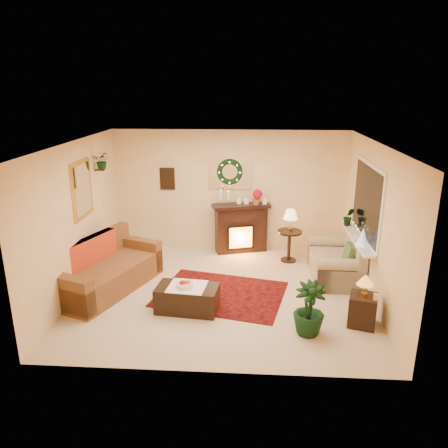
# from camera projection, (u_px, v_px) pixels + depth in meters

# --- Properties ---
(floor) EXTENTS (5.00, 5.00, 0.00)m
(floor) POSITION_uv_depth(u_px,v_px,m) (223.00, 292.00, 7.69)
(floor) COLOR beige
(floor) RESTS_ON ground
(ceiling) EXTENTS (5.00, 5.00, 0.00)m
(ceiling) POSITION_uv_depth(u_px,v_px,m) (223.00, 143.00, 6.89)
(ceiling) COLOR white
(ceiling) RESTS_ON ground
(wall_back) EXTENTS (5.00, 5.00, 0.00)m
(wall_back) POSITION_uv_depth(u_px,v_px,m) (230.00, 191.00, 9.43)
(wall_back) COLOR #EFD88C
(wall_back) RESTS_ON ground
(wall_front) EXTENTS (5.00, 5.00, 0.00)m
(wall_front) POSITION_uv_depth(u_px,v_px,m) (210.00, 279.00, 5.15)
(wall_front) COLOR #EFD88C
(wall_front) RESTS_ON ground
(wall_left) EXTENTS (4.50, 4.50, 0.00)m
(wall_left) POSITION_uv_depth(u_px,v_px,m) (77.00, 219.00, 7.45)
(wall_left) COLOR #EFD88C
(wall_left) RESTS_ON ground
(wall_right) EXTENTS (4.50, 4.50, 0.00)m
(wall_right) POSITION_uv_depth(u_px,v_px,m) (375.00, 225.00, 7.13)
(wall_right) COLOR #EFD88C
(wall_right) RESTS_ON ground
(area_rug) EXTENTS (2.42, 2.02, 0.01)m
(area_rug) POSITION_uv_depth(u_px,v_px,m) (221.00, 294.00, 7.61)
(area_rug) COLOR maroon
(area_rug) RESTS_ON floor
(sofa) EXTENTS (1.64, 2.31, 0.91)m
(sofa) POSITION_uv_depth(u_px,v_px,m) (107.00, 267.00, 7.67)
(sofa) COLOR #482B1D
(sofa) RESTS_ON floor
(red_throw) EXTENTS (0.79, 1.28, 0.02)m
(red_throw) POSITION_uv_depth(u_px,v_px,m) (105.00, 262.00, 7.80)
(red_throw) COLOR #DF4426
(red_throw) RESTS_ON sofa
(fireplace) EXTENTS (1.14, 0.63, 0.99)m
(fireplace) POSITION_uv_depth(u_px,v_px,m) (241.00, 227.00, 9.44)
(fireplace) COLOR #341E19
(fireplace) RESTS_ON floor
(poinsettia) EXTENTS (0.20, 0.20, 0.20)m
(poinsettia) POSITION_uv_depth(u_px,v_px,m) (258.00, 194.00, 9.15)
(poinsettia) COLOR #B4001F
(poinsettia) RESTS_ON fireplace
(mantel_candle_a) EXTENTS (0.06, 0.06, 0.19)m
(mantel_candle_a) POSITION_uv_depth(u_px,v_px,m) (221.00, 195.00, 9.21)
(mantel_candle_a) COLOR white
(mantel_candle_a) RESTS_ON fireplace
(mantel_candle_b) EXTENTS (0.06, 0.06, 0.17)m
(mantel_candle_b) POSITION_uv_depth(u_px,v_px,m) (228.00, 195.00, 9.19)
(mantel_candle_b) COLOR white
(mantel_candle_b) RESTS_ON fireplace
(mantel_mirror) EXTENTS (0.92, 0.02, 0.72)m
(mantel_mirror) POSITION_uv_depth(u_px,v_px,m) (230.00, 173.00, 9.29)
(mantel_mirror) COLOR white
(mantel_mirror) RESTS_ON wall_back
(wreath) EXTENTS (0.55, 0.11, 0.55)m
(wreath) POSITION_uv_depth(u_px,v_px,m) (230.00, 172.00, 9.24)
(wreath) COLOR #194719
(wreath) RESTS_ON wall_back
(wall_art) EXTENTS (0.32, 0.03, 0.48)m
(wall_art) POSITION_uv_depth(u_px,v_px,m) (167.00, 179.00, 9.42)
(wall_art) COLOR #381E11
(wall_art) RESTS_ON wall_back
(gold_mirror) EXTENTS (0.03, 0.84, 1.00)m
(gold_mirror) POSITION_uv_depth(u_px,v_px,m) (82.00, 189.00, 7.59)
(gold_mirror) COLOR gold
(gold_mirror) RESTS_ON wall_left
(hanging_plant) EXTENTS (0.33, 0.28, 0.36)m
(hanging_plant) POSITION_uv_depth(u_px,v_px,m) (103.00, 169.00, 8.23)
(hanging_plant) COLOR #194719
(hanging_plant) RESTS_ON wall_left
(loveseat) EXTENTS (0.85, 1.45, 0.84)m
(loveseat) POSITION_uv_depth(u_px,v_px,m) (335.00, 257.00, 8.15)
(loveseat) COLOR gray
(loveseat) RESTS_ON floor
(window_frame) EXTENTS (0.03, 1.86, 1.36)m
(window_frame) POSITION_uv_depth(u_px,v_px,m) (367.00, 201.00, 7.58)
(window_frame) COLOR white
(window_frame) RESTS_ON wall_right
(window_glass) EXTENTS (0.02, 1.70, 1.22)m
(window_glass) POSITION_uv_depth(u_px,v_px,m) (366.00, 201.00, 7.58)
(window_glass) COLOR black
(window_glass) RESTS_ON wall_right
(window_sill) EXTENTS (0.22, 1.86, 0.04)m
(window_sill) POSITION_uv_depth(u_px,v_px,m) (357.00, 238.00, 7.79)
(window_sill) COLOR white
(window_sill) RESTS_ON wall_right
(mini_tree) EXTENTS (0.22, 0.22, 0.32)m
(mini_tree) POSITION_uv_depth(u_px,v_px,m) (363.00, 237.00, 7.33)
(mini_tree) COLOR white
(mini_tree) RESTS_ON window_sill
(sill_plant) EXTENTS (0.26, 0.21, 0.47)m
(sill_plant) POSITION_uv_depth(u_px,v_px,m) (349.00, 216.00, 8.36)
(sill_plant) COLOR #26651E
(sill_plant) RESTS_ON window_sill
(side_table_round) EXTENTS (0.55, 0.55, 0.65)m
(side_table_round) POSITION_uv_depth(u_px,v_px,m) (289.00, 246.00, 8.96)
(side_table_round) COLOR black
(side_table_round) RESTS_ON floor
(lamp_cream) EXTENTS (0.29, 0.29, 0.45)m
(lamp_cream) POSITION_uv_depth(u_px,v_px,m) (290.00, 220.00, 8.83)
(lamp_cream) COLOR #FFD590
(lamp_cream) RESTS_ON side_table_round
(end_table_square) EXTENTS (0.50, 0.50, 0.49)m
(end_table_square) POSITION_uv_depth(u_px,v_px,m) (363.00, 309.00, 6.56)
(end_table_square) COLOR #542214
(end_table_square) RESTS_ON floor
(lamp_tiffany) EXTENTS (0.25, 0.25, 0.37)m
(lamp_tiffany) POSITION_uv_depth(u_px,v_px,m) (365.00, 280.00, 6.41)
(lamp_tiffany) COLOR #FFA119
(lamp_tiffany) RESTS_ON end_table_square
(coffee_table) EXTENTS (1.03, 0.64, 0.41)m
(coffee_table) POSITION_uv_depth(u_px,v_px,m) (187.00, 298.00, 7.02)
(coffee_table) COLOR black
(coffee_table) RESTS_ON floor
(fruit_bowl) EXTENTS (0.26, 0.26, 0.06)m
(fruit_bowl) POSITION_uv_depth(u_px,v_px,m) (185.00, 285.00, 6.92)
(fruit_bowl) COLOR silver
(fruit_bowl) RESTS_ON coffee_table
(floor_palm) EXTENTS (1.36, 1.36, 2.41)m
(floor_palm) POSITION_uv_depth(u_px,v_px,m) (309.00, 306.00, 6.27)
(floor_palm) COLOR #143410
(floor_palm) RESTS_ON floor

